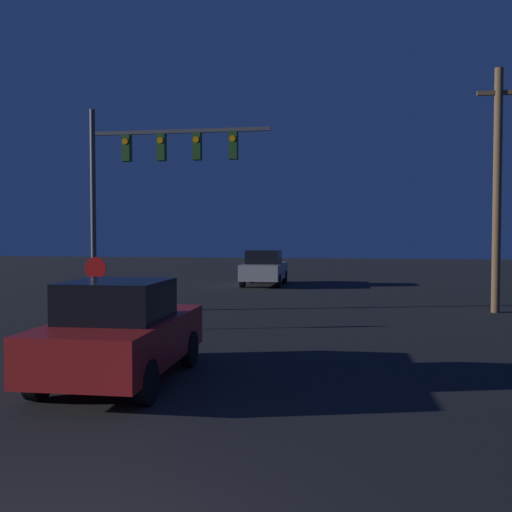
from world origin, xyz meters
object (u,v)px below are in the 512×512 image
stop_sign (96,280)px  utility_pole (497,187)px  traffic_signal_mast (146,169)px  car_near (121,332)px  car_far (264,268)px

stop_sign → utility_pole: size_ratio=0.25×
traffic_signal_mast → stop_sign: size_ratio=3.39×
car_near → traffic_signal_mast: traffic_signal_mast is taller
traffic_signal_mast → utility_pole: utility_pole is taller
car_near → traffic_signal_mast: 9.98m
car_near → car_far: (-0.27, 19.52, 0.00)m
car_far → traffic_signal_mast: (-2.43, -10.76, 3.95)m
car_far → utility_pole: 13.22m
car_far → utility_pole: size_ratio=0.53×
car_near → traffic_signal_mast: size_ratio=0.63×
car_far → traffic_signal_mast: bearing=-102.2°
car_near → car_far: 19.52m
stop_sign → car_near: bearing=-60.8°
car_far → traffic_signal_mast: size_ratio=0.63×
traffic_signal_mast → stop_sign: bearing=-91.4°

